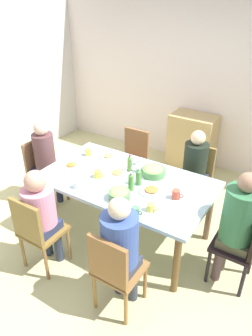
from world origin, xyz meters
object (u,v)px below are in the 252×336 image
person_5 (194,166)px  bottle_2 (138,177)px  plate_3 (109,156)px  bowl_1 (120,194)px  cup_7 (139,162)px  cup_0 (136,211)px  cup_1 (140,169)px  bowl_0 (154,171)px  chair_4 (42,168)px  chair_0 (115,269)px  person_0 (120,244)px  side_cabinet (192,142)px  chair_1 (243,243)px  cup_4 (98,174)px  chair_2 (37,230)px  person_2 (41,210)px  dining_table (126,186)px  plate_2 (71,165)px  cup_5 (78,185)px  person_4 (46,157)px  chair_3 (133,157)px  person_1 (239,220)px  plate_1 (151,190)px  plate_0 (117,173)px  cup_2 (88,152)px  cup_6 (151,207)px  chair_5 (196,176)px  bottle_1 (130,164)px  bottle_0 (131,182)px  cup_3 (176,194)px

person_5 → bottle_2: size_ratio=5.75×
plate_3 → bowl_1: (0.61, -0.67, 0.04)m
person_5 → cup_7: person_5 is taller
cup_0 → cup_1: size_ratio=0.95×
bowl_0 → cup_1: 0.17m
chair_4 → plate_3: 0.96m
chair_0 → person_0: (0.00, 0.09, 0.22)m
bottle_2 → side_cabinet: bearing=94.8°
person_5 → chair_4: bearing=-155.2°
chair_1 → cup_4: (-1.62, -0.13, 0.31)m
person_0 → cup_0: 0.38m
chair_0 → chair_2: (-0.95, 0.00, 0.00)m
person_2 → person_0: bearing=-0.1°
dining_table → cup_1: (0.04, 0.22, 0.13)m
side_cabinet → plate_2: bearing=-108.7°
chair_4 → bowl_1: bearing=-12.9°
person_5 → bowl_0: size_ratio=4.45×
plate_2 → bottle_2: bottle_2 is taller
cup_5 → bowl_1: bearing=8.4°
person_4 → bowl_0: 1.47m
chair_3 → cup_4: 1.11m
chair_1 → cup_1: bearing=170.2°
person_0 → person_1: (0.77, 0.84, 0.03)m
plate_1 → cup_0: size_ratio=2.43×
plate_0 → bowl_1: bowl_1 is taller
cup_7 → cup_5: bearing=-110.4°
cup_7 → bottle_2: bottle_2 is taller
plate_0 → person_0: bearing=-54.9°
bowl_1 → cup_5: 0.49m
cup_2 → cup_6: cup_2 is taller
bowl_1 → cup_0: bowl_1 is taller
cup_2 → side_cabinet: side_cabinet is taller
chair_0 → cup_7: chair_0 is taller
chair_1 → cup_4: 1.66m
chair_5 → bottle_1: bottle_1 is taller
bowl_1 → cup_2: bowl_1 is taller
dining_table → cup_2: 0.77m
cup_1 → bottle_1: size_ratio=0.54×
bowl_0 → cup_7: bowl_0 is taller
person_5 → bottle_0: 1.04m
cup_6 → bottle_1: bottle_1 is taller
cup_5 → side_cabinet: (0.34, 2.39, -0.36)m
bottle_0 → bowl_1: bearing=-93.7°
chair_1 → person_1: (-0.09, 0.00, 0.24)m
bottle_1 → cup_3: bearing=-17.3°
chair_5 → cup_2: chair_5 is taller
person_0 → bowl_1: bearing=124.0°
cup_0 → plate_3: bearing=137.5°
dining_table → plate_3: 0.58m
person_2 → bottle_2: person_2 is taller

